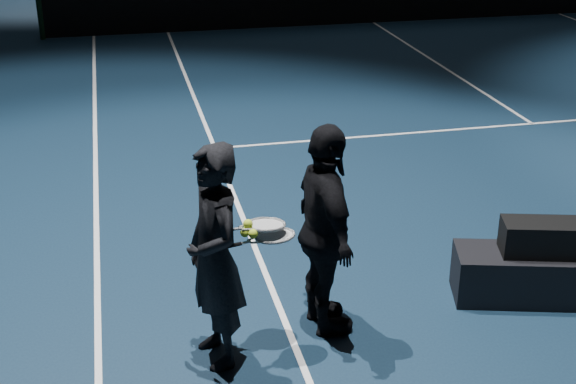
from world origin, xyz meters
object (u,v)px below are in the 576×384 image
player_bench (540,275)px  player_b (326,231)px  racket_bag (545,238)px  tennis_balls (249,230)px  racket_lower (275,236)px  player_a (215,257)px  racket_upper (266,225)px

player_bench → player_b: (-1.76, -0.03, 0.59)m
racket_bag → tennis_balls: tennis_balls is taller
racket_lower → tennis_balls: tennis_balls is taller
player_bench → racket_bag: bearing=0.0°
player_bench → player_a: size_ratio=0.84×
player_b → racket_upper: player_b is taller
player_bench → player_a: player_a is taller
player_a → player_bench: bearing=81.9°
player_a → racket_upper: size_ratio=2.33×
player_bench → player_a: bearing=-159.2°
player_b → player_bench: bearing=-92.5°
racket_lower → tennis_balls: (-0.19, -0.04, 0.08)m
racket_bag → player_b: (-1.76, -0.03, 0.26)m
tennis_balls → player_a: bearing=-164.3°
player_bench → racket_lower: 2.25m
player_bench → racket_bag: 0.33m
player_bench → racket_upper: size_ratio=1.96×
player_b → racket_lower: size_ratio=2.33×
player_bench → tennis_balls: tennis_balls is taller
racket_bag → player_a: 2.61m
racket_bag → racket_upper: 2.25m
player_bench → racket_lower: bearing=-161.1°
player_b → racket_lower: (-0.39, -0.10, 0.06)m
racket_bag → racket_lower: (-2.15, -0.13, 0.32)m
player_bench → tennis_balls: 2.46m
racket_bag → player_b: player_b is taller
player_bench → racket_lower: size_ratio=1.96×
racket_bag → player_a: size_ratio=0.42×
tennis_balls → player_bench: bearing=4.2°
racket_bag → tennis_balls: bearing=-160.3°
player_bench → racket_lower: (-2.15, -0.13, 0.65)m
racket_lower → player_bench: bearing=-11.2°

